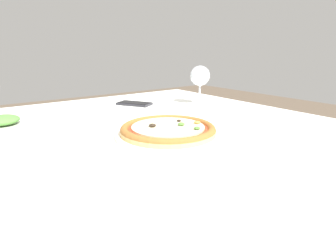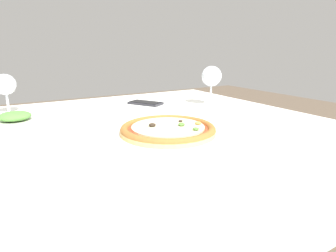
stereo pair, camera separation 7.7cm
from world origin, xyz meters
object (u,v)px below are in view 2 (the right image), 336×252
object	(u,v)px
wine_glass_far_right	(212,77)
side_plate	(15,119)
wine_glass_far_left	(5,86)
cell_phone	(146,103)
pizza_plate	(168,131)
dining_table	(118,156)

from	to	relation	value
wine_glass_far_right	side_plate	xyz separation A→B (m)	(-0.73, 0.09, -0.10)
wine_glass_far_left	cell_phone	distance (m)	0.53
pizza_plate	side_plate	distance (m)	0.51
pizza_plate	wine_glass_far_left	xyz separation A→B (m)	(-0.37, 0.53, 0.09)
pizza_plate	wine_glass_far_left	distance (m)	0.65
dining_table	wine_glass_far_right	size ratio (longest dim) A/B	8.42
pizza_plate	wine_glass_far_right	distance (m)	0.48
wine_glass_far_left	wine_glass_far_right	world-z (taller)	wine_glass_far_right
wine_glass_far_left	wine_glass_far_right	bearing A→B (deg)	-18.44
dining_table	side_plate	size ratio (longest dim) A/B	8.10
cell_phone	side_plate	world-z (taller)	side_plate
cell_phone	side_plate	xyz separation A→B (m)	(-0.50, -0.08, 0.01)
wine_glass_far_right	side_plate	bearing A→B (deg)	173.26
dining_table	side_plate	distance (m)	0.37
pizza_plate	wine_glass_far_right	xyz separation A→B (m)	(0.37, 0.28, 0.10)
wine_glass_far_right	cell_phone	size ratio (longest dim) A/B	1.04
dining_table	wine_glass_far_right	xyz separation A→B (m)	(0.48, 0.17, 0.19)
pizza_plate	cell_phone	world-z (taller)	pizza_plate
side_plate	wine_glass_far_left	bearing A→B (deg)	94.66
wine_glass_far_left	cell_phone	xyz separation A→B (m)	(0.52, -0.09, -0.10)
dining_table	cell_phone	size ratio (longest dim) A/B	8.72
cell_phone	wine_glass_far_left	bearing A→B (deg)	170.65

